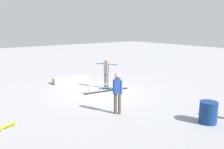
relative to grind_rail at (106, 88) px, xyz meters
name	(u,v)px	position (x,y,z in m)	size (l,w,h in m)	color
ground_plane	(100,92)	(0.38, -0.10, -0.18)	(60.00, 60.00, 0.00)	#9E9EA3
grind_rail	(106,88)	(0.00, 0.00, 0.00)	(2.67, 0.67, 0.42)	black
skate_ledge	(71,79)	(0.49, -3.06, 0.00)	(2.27, 0.51, 0.35)	#B2A893
skater_main	(106,71)	(-0.38, -0.50, 0.81)	(0.70, 1.26, 1.71)	slate
skateboard_main	(107,88)	(-0.28, -0.32, -0.11)	(0.64, 0.76, 0.09)	teal
bystander_blue_shirt	(117,91)	(1.68, 3.02, 0.78)	(0.31, 0.34, 1.70)	brown
loose_skateboard_yellow	(6,126)	(5.61, 1.73, -0.11)	(0.81, 0.50, 0.09)	yellow
trash_bin	(208,112)	(-0.32, 5.78, 0.22)	(0.64, 0.64, 0.81)	navy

